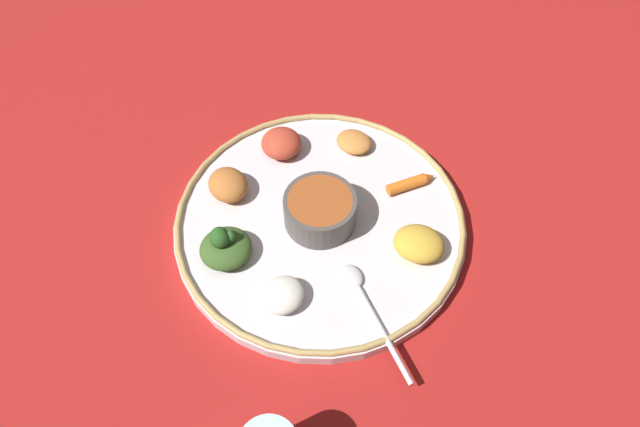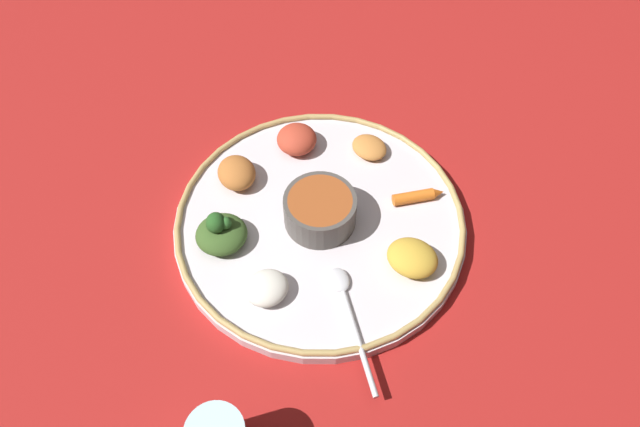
{
  "view_description": "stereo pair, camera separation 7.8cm",
  "coord_description": "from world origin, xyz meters",
  "px_view_note": "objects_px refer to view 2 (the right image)",
  "views": [
    {
      "loc": [
        0.45,
        0.06,
        0.67
      ],
      "look_at": [
        0.0,
        0.0,
        0.03
      ],
      "focal_mm": 33.72,
      "sensor_mm": 36.0,
      "label": 1
    },
    {
      "loc": [
        0.43,
        0.13,
        0.67
      ],
      "look_at": [
        0.0,
        0.0,
        0.03
      ],
      "focal_mm": 33.72,
      "sensor_mm": 36.0,
      "label": 2
    }
  ],
  "objects_px": {
    "center_bowl": "(320,209)",
    "spoon": "(348,308)",
    "carrot_near_spoon": "(418,196)",
    "greens_pile": "(221,232)"
  },
  "relations": [
    {
      "from": "center_bowl",
      "to": "spoon",
      "type": "bearing_deg",
      "value": 31.63
    },
    {
      "from": "center_bowl",
      "to": "carrot_near_spoon",
      "type": "bearing_deg",
      "value": 121.51
    },
    {
      "from": "spoon",
      "to": "greens_pile",
      "type": "distance_m",
      "value": 0.19
    },
    {
      "from": "spoon",
      "to": "greens_pile",
      "type": "xyz_separation_m",
      "value": [
        -0.05,
        -0.18,
        0.02
      ]
    },
    {
      "from": "center_bowl",
      "to": "spoon",
      "type": "relative_size",
      "value": 0.63
    },
    {
      "from": "center_bowl",
      "to": "greens_pile",
      "type": "xyz_separation_m",
      "value": [
        0.07,
        -0.11,
        -0.0
      ]
    },
    {
      "from": "greens_pile",
      "to": "carrot_near_spoon",
      "type": "height_order",
      "value": "greens_pile"
    },
    {
      "from": "spoon",
      "to": "carrot_near_spoon",
      "type": "distance_m",
      "value": 0.19
    },
    {
      "from": "greens_pile",
      "to": "carrot_near_spoon",
      "type": "xyz_separation_m",
      "value": [
        -0.14,
        0.23,
        -0.01
      ]
    },
    {
      "from": "center_bowl",
      "to": "greens_pile",
      "type": "relative_size",
      "value": 1.07
    }
  ]
}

